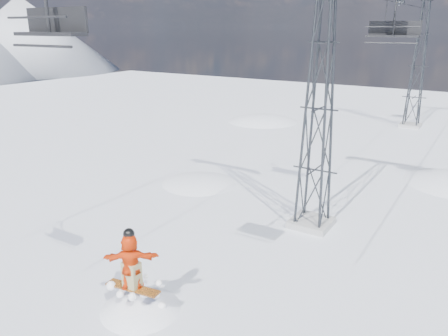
# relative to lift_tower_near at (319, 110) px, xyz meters

# --- Properties ---
(ground) EXTENTS (120.00, 120.00, 0.00)m
(ground) POSITION_rel_lift_tower_near_xyz_m (-0.80, -8.00, -5.47)
(ground) COLOR white
(ground) RESTS_ON ground
(snow_terrain) EXTENTS (39.00, 37.00, 22.00)m
(snow_terrain) POSITION_rel_lift_tower_near_xyz_m (-5.57, 13.24, -15.06)
(snow_terrain) COLOR white
(snow_terrain) RESTS_ON ground
(lift_tower_near) EXTENTS (5.20, 1.80, 11.43)m
(lift_tower_near) POSITION_rel_lift_tower_near_xyz_m (0.00, 0.00, 0.00)
(lift_tower_near) COLOR #999999
(lift_tower_near) RESTS_ON ground
(lift_tower_far) EXTENTS (5.20, 1.80, 11.43)m
(lift_tower_far) POSITION_rel_lift_tower_near_xyz_m (0.00, 25.00, 0.00)
(lift_tower_far) COLOR #999999
(lift_tower_far) RESTS_ON ground
(lift_chair_near) EXTENTS (1.96, 0.56, 2.43)m
(lift_chair_near) POSITION_rel_lift_tower_near_xyz_m (-2.20, -11.35, 3.43)
(lift_chair_near) COLOR black
(lift_chair_near) RESTS_ON ground
(lift_chair_mid) EXTENTS (2.17, 0.62, 2.69)m
(lift_chair_mid) POSITION_rel_lift_tower_near_xyz_m (2.20, 2.39, 3.23)
(lift_chair_mid) COLOR black
(lift_chair_mid) RESTS_ON ground
(lift_chair_far) EXTENTS (1.90, 0.55, 2.35)m
(lift_chair_far) POSITION_rel_lift_tower_near_xyz_m (-2.20, 20.31, 3.50)
(lift_chair_far) COLOR black
(lift_chair_far) RESTS_ON ground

